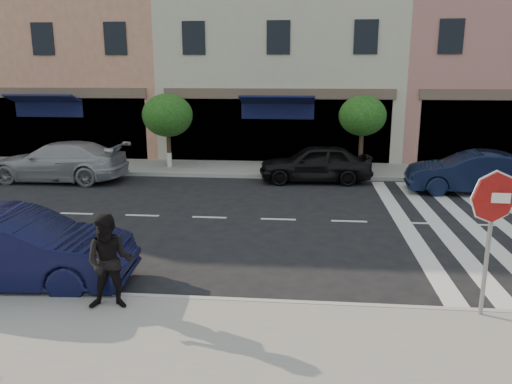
{
  "coord_description": "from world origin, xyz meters",
  "views": [
    {
      "loc": [
        0.68,
        -9.65,
        4.15
      ],
      "look_at": [
        -0.4,
        1.53,
        1.4
      ],
      "focal_mm": 35.0,
      "sensor_mm": 36.0,
      "label": 1
    }
  ],
  "objects_px": {
    "stop_sign": "(493,212)",
    "walker": "(110,262)",
    "car_near_mid": "(12,249)",
    "car_far_right": "(474,173)",
    "car_far_left": "(59,161)",
    "car_far_mid": "(315,163)"
  },
  "relations": [
    {
      "from": "stop_sign",
      "to": "walker",
      "type": "relative_size",
      "value": 1.48
    },
    {
      "from": "car_near_mid",
      "to": "car_far_right",
      "type": "bearing_deg",
      "value": -56.6
    },
    {
      "from": "walker",
      "to": "car_far_right",
      "type": "relative_size",
      "value": 0.38
    },
    {
      "from": "stop_sign",
      "to": "car_near_mid",
      "type": "xyz_separation_m",
      "value": [
        -8.65,
        0.67,
        -1.19
      ]
    },
    {
      "from": "car_far_left",
      "to": "car_far_mid",
      "type": "xyz_separation_m",
      "value": [
        9.78,
        0.77,
        -0.03
      ]
    },
    {
      "from": "walker",
      "to": "car_far_right",
      "type": "distance_m",
      "value": 13.3
    },
    {
      "from": "walker",
      "to": "car_far_left",
      "type": "height_order",
      "value": "walker"
    },
    {
      "from": "stop_sign",
      "to": "car_far_left",
      "type": "distance_m",
      "value": 15.94
    },
    {
      "from": "car_far_left",
      "to": "car_far_right",
      "type": "height_order",
      "value": "car_far_left"
    },
    {
      "from": "car_far_mid",
      "to": "walker",
      "type": "bearing_deg",
      "value": -22.0
    },
    {
      "from": "stop_sign",
      "to": "car_far_right",
      "type": "distance_m",
      "value": 9.89
    },
    {
      "from": "walker",
      "to": "car_near_mid",
      "type": "distance_m",
      "value": 2.59
    },
    {
      "from": "car_near_mid",
      "to": "car_far_right",
      "type": "distance_m",
      "value": 14.39
    },
    {
      "from": "car_near_mid",
      "to": "car_far_right",
      "type": "height_order",
      "value": "car_near_mid"
    },
    {
      "from": "car_near_mid",
      "to": "car_far_left",
      "type": "bearing_deg",
      "value": 17.71
    },
    {
      "from": "walker",
      "to": "car_near_mid",
      "type": "xyz_separation_m",
      "value": [
        -2.38,
        1.0,
        -0.22
      ]
    },
    {
      "from": "car_near_mid",
      "to": "car_far_mid",
      "type": "height_order",
      "value": "car_near_mid"
    },
    {
      "from": "car_far_left",
      "to": "walker",
      "type": "bearing_deg",
      "value": 31.87
    },
    {
      "from": "walker",
      "to": "car_far_right",
      "type": "xyz_separation_m",
      "value": [
        9.06,
        9.74,
        -0.26
      ]
    },
    {
      "from": "car_far_left",
      "to": "car_far_mid",
      "type": "distance_m",
      "value": 9.81
    },
    {
      "from": "stop_sign",
      "to": "walker",
      "type": "bearing_deg",
      "value": -173.95
    },
    {
      "from": "walker",
      "to": "car_far_left",
      "type": "bearing_deg",
      "value": 111.7
    }
  ]
}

